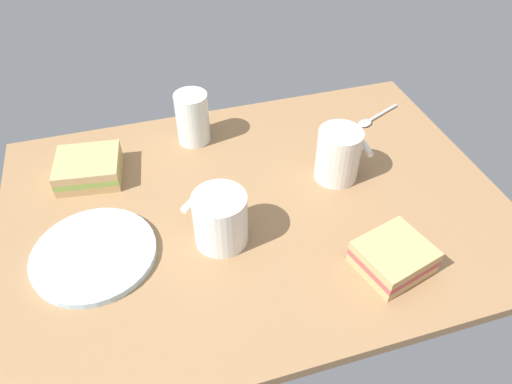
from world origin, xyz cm
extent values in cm
cube|color=#936D47|center=(0.00, 0.00, 1.00)|extent=(90.00, 64.00, 2.00)
cylinder|color=silver|center=(-28.69, -4.15, 2.60)|extent=(20.08, 20.08, 1.20)
cylinder|color=white|center=(-7.91, -6.33, 6.80)|extent=(8.88, 8.88, 9.61)
cylinder|color=brown|center=(-7.91, -6.33, 11.11)|extent=(7.82, 7.82, 0.40)
cylinder|color=white|center=(-11.93, -1.82, 7.29)|extent=(3.78, 3.55, 1.20)
cylinder|color=silver|center=(16.90, 3.09, 7.20)|extent=(8.21, 8.21, 10.39)
cylinder|color=tan|center=(16.90, 3.09, 11.89)|extent=(7.22, 7.22, 0.40)
cylinder|color=silver|center=(22.46, 2.60, 7.71)|extent=(1.52, 3.79, 1.20)
cube|color=tan|center=(16.71, -19.63, 2.80)|extent=(12.84, 12.09, 1.60)
cube|color=#C14C4C|center=(16.71, -19.63, 4.20)|extent=(12.84, 12.09, 1.20)
cube|color=tan|center=(16.71, -19.63, 5.60)|extent=(12.84, 12.09, 1.60)
cube|color=tan|center=(-28.40, 16.31, 2.80)|extent=(12.97, 11.96, 1.60)
cube|color=#8CB24C|center=(-28.40, 16.31, 4.20)|extent=(12.97, 11.96, 1.20)
cube|color=tan|center=(-28.40, 16.31, 5.60)|extent=(12.97, 11.96, 1.60)
cylinder|color=silver|center=(-6.85, 22.40, 7.42)|extent=(6.78, 6.78, 10.84)
cylinder|color=white|center=(-6.85, 22.40, 5.82)|extent=(6.10, 6.10, 7.65)
ellipsoid|color=silver|center=(30.05, 16.97, 2.40)|extent=(4.27, 3.66, 0.80)
cylinder|color=silver|center=(35.91, 19.59, 2.35)|extent=(8.71, 4.41, 0.70)
camera|label=1|loc=(-17.44, -58.41, 62.39)|focal=33.12mm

